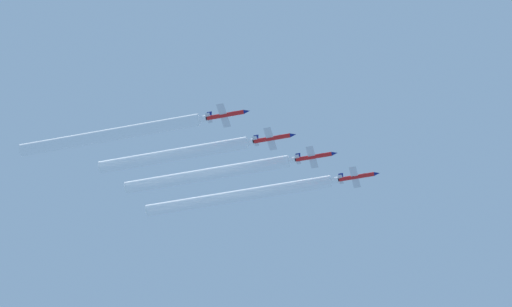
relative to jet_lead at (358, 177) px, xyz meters
The scene contains 8 objects.
jet_lead is the anchor object (origin of this frame).
jet_second_echelon 16.33m from the jet_lead, 39.61° to the right, with size 8.72×12.70×3.05m.
jet_third_echelon 31.33m from the jet_lead, 40.25° to the right, with size 8.72×12.70×3.05m.
jet_fourth_echelon 47.36m from the jet_lead, 40.28° to the right, with size 8.72×12.70×3.05m.
smoke_trail_lead 35.08m from the jet_lead, 90.00° to the right, with size 3.44×58.60×3.44m.
smoke_trail_second_echelon 43.41m from the jet_lead, 73.24° to the right, with size 3.44×50.79×3.44m.
smoke_trail_third_echelon 54.09m from the jet_lead, 63.87° to the right, with size 3.44×45.10×3.44m.
smoke_trail_fourth_echelon 72.88m from the jet_lead, 60.35° to the right, with size 3.44×53.90×3.44m.
Camera 1 is at (228.44, 42.30, 2.60)m, focal length 83.42 mm.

